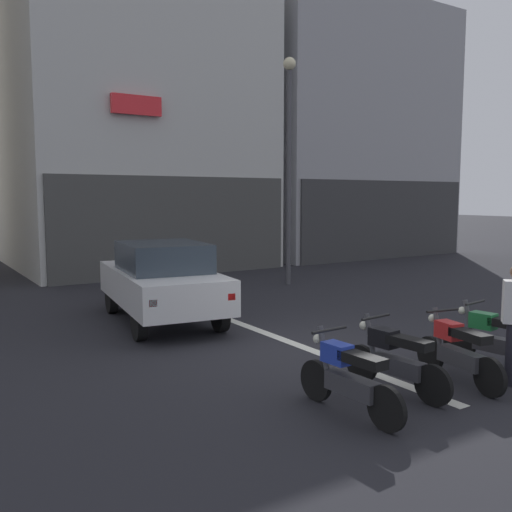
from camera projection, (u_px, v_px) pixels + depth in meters
The scene contains 10 objects.
ground_plane at pixel (312, 351), 9.29m from camera, with size 120.00×120.00×0.00m, color #232328.
lane_centre_line at pixel (167, 296), 14.32m from camera, with size 0.20×18.00×0.01m, color silver.
building_mid_block at pixel (126, 15), 20.60m from camera, with size 8.44×8.62×18.54m.
building_far_right at pixel (321, 137), 26.03m from camera, with size 9.21×8.64×10.70m.
car_white_crossing_near at pixel (162, 279), 11.31m from camera, with size 2.29×4.30×1.64m.
street_lamp at pixel (289, 147), 15.88m from camera, with size 0.36×0.36×6.46m.
motorcycle_blue_row_leftmost at pixel (348, 377), 6.52m from camera, with size 0.55×1.67×0.98m.
motorcycle_black_row_left_mid at pixel (395, 359), 7.26m from camera, with size 0.55×1.67×0.98m.
motorcycle_red_row_centre at pixel (458, 351), 7.64m from camera, with size 0.55×1.65×0.98m.
motorcycle_green_row_right_mid at pixel (495, 339), 8.28m from camera, with size 0.55×1.66×0.98m.
Camera 1 is at (-5.68, -7.13, 2.57)m, focal length 39.04 mm.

